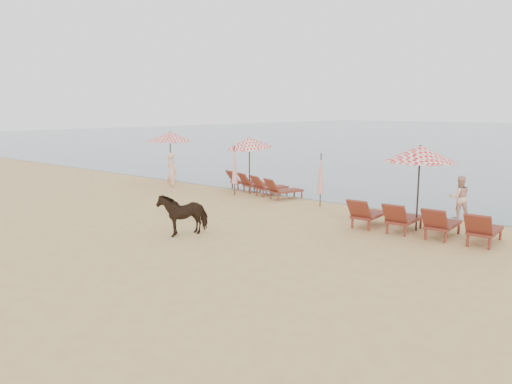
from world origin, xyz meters
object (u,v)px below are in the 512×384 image
(umbrella_closed_left, at_px, (235,165))
(cow, at_px, (183,214))
(umbrella_open_right, at_px, (420,154))
(lounger_cluster_left, at_px, (261,184))
(umbrella_open_left_a, at_px, (170,137))
(beachgoer_left, at_px, (172,172))
(umbrella_closed_right, at_px, (321,174))
(umbrella_open_left_b, at_px, (249,143))
(beachgoer_right_a, at_px, (459,197))
(lounger_cluster_right, at_px, (421,220))

(umbrella_closed_left, distance_m, cow, 7.17)
(umbrella_open_right, bearing_deg, lounger_cluster_left, 173.94)
(umbrella_open_left_a, height_order, beachgoer_left, umbrella_open_left_a)
(umbrella_closed_right, distance_m, cow, 6.57)
(umbrella_closed_right, xyz_separation_m, cow, (-0.87, -6.48, -0.67))
(umbrella_open_right, distance_m, umbrella_closed_left, 9.03)
(umbrella_open_left_b, relative_size, umbrella_closed_right, 1.25)
(umbrella_closed_right, bearing_deg, beachgoer_left, -169.57)
(umbrella_closed_right, xyz_separation_m, beachgoer_right_a, (4.98, 1.24, -0.55))
(umbrella_closed_right, bearing_deg, lounger_cluster_left, 167.88)
(lounger_cluster_left, xyz_separation_m, beachgoer_left, (-3.63, -2.14, 0.48))
(umbrella_open_left_b, distance_m, cow, 8.44)
(umbrella_closed_left, height_order, beachgoer_left, umbrella_closed_left)
(beachgoer_left, xyz_separation_m, beachgoer_right_a, (12.31, 2.59, -0.16))
(beachgoer_left, distance_m, beachgoer_right_a, 12.58)
(lounger_cluster_left, height_order, umbrella_open_left_a, umbrella_open_left_a)
(umbrella_open_left_a, relative_size, umbrella_closed_left, 1.20)
(umbrella_open_right, relative_size, cow, 1.80)
(umbrella_open_left_a, xyz_separation_m, beachgoer_right_a, (14.37, 0.89, -1.67))
(umbrella_closed_left, bearing_deg, lounger_cluster_right, -10.62)
(lounger_cluster_right, xyz_separation_m, beachgoer_left, (-12.21, 0.64, 0.45))
(umbrella_open_right, distance_m, umbrella_closed_right, 4.90)
(umbrella_open_left_a, relative_size, beachgoer_left, 1.47)
(umbrella_open_right, xyz_separation_m, umbrella_closed_right, (-4.54, 1.46, -1.15))
(lounger_cluster_right, bearing_deg, beachgoer_left, 174.75)
(lounger_cluster_left, relative_size, beachgoer_right_a, 2.84)
(lounger_cluster_right, xyz_separation_m, umbrella_open_right, (-0.34, 0.54, 1.99))
(cow, bearing_deg, umbrella_closed_right, 98.03)
(umbrella_open_left_a, bearing_deg, lounger_cluster_right, -26.88)
(lounger_cluster_left, height_order, umbrella_open_right, umbrella_open_right)
(lounger_cluster_right, relative_size, umbrella_open_right, 1.59)
(umbrella_open_left_b, xyz_separation_m, umbrella_closed_right, (4.52, -0.95, -0.99))
(lounger_cluster_right, height_order, umbrella_closed_left, umbrella_closed_left)
(umbrella_closed_left, distance_m, umbrella_closed_right, 4.36)
(umbrella_closed_left, bearing_deg, lounger_cluster_left, 58.15)
(beachgoer_right_a, bearing_deg, umbrella_closed_left, -28.01)
(lounger_cluster_left, relative_size, beachgoer_left, 2.35)
(umbrella_open_left_b, xyz_separation_m, cow, (3.65, -7.43, -1.66))
(lounger_cluster_left, xyz_separation_m, umbrella_closed_right, (3.69, -0.79, 0.87))
(beachgoer_right_a, bearing_deg, umbrella_closed_right, -23.15)
(cow, bearing_deg, umbrella_open_right, 58.56)
(lounger_cluster_left, bearing_deg, beachgoer_right_a, 20.98)
(umbrella_open_right, height_order, cow, umbrella_open_right)
(lounger_cluster_right, bearing_deg, cow, -144.25)
(umbrella_closed_left, xyz_separation_m, beachgoer_left, (-2.98, -1.09, -0.47))
(umbrella_open_right, height_order, umbrella_closed_left, umbrella_open_right)
(lounger_cluster_right, xyz_separation_m, umbrella_open_left_a, (-14.28, 2.35, 1.96))
(lounger_cluster_right, height_order, beachgoer_left, beachgoer_left)
(lounger_cluster_right, height_order, umbrella_closed_right, umbrella_closed_right)
(lounger_cluster_left, xyz_separation_m, cow, (2.83, -7.27, 0.20))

